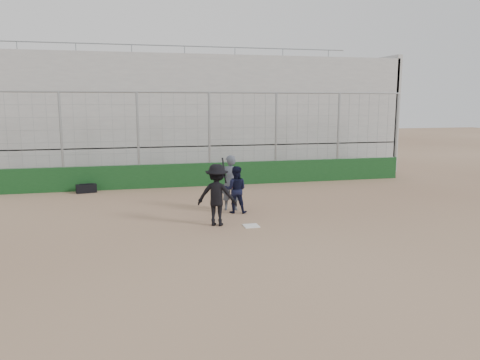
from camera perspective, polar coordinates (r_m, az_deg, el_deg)
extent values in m
plane|color=brown|center=(13.79, 1.37, -5.66)|extent=(90.00, 90.00, 0.00)
cube|color=white|center=(13.78, 1.37, -5.61)|extent=(0.44, 0.44, 0.02)
cube|color=#113816|center=(20.39, -3.70, 0.72)|extent=(18.00, 0.25, 1.00)
cylinder|color=gray|center=(20.21, -3.75, 4.93)|extent=(0.10, 0.10, 4.00)
cylinder|color=gray|center=(23.49, 18.52, 5.09)|extent=(0.10, 0.10, 4.00)
cylinder|color=gray|center=(20.16, -3.81, 10.61)|extent=(18.00, 0.07, 0.07)
cube|color=#9E9E9E|center=(25.20, -5.65, 3.07)|extent=(20.00, 6.70, 1.60)
cube|color=#9E9E9E|center=(25.04, -5.76, 9.67)|extent=(20.00, 6.70, 4.20)
cube|color=#9E9E9E|center=(28.22, 15.01, 7.75)|extent=(0.25, 6.70, 6.10)
cylinder|color=gray|center=(28.35, -6.78, 15.91)|extent=(20.00, 0.06, 0.06)
imported|color=black|center=(13.72, -2.82, -1.83)|extent=(1.34, 1.07, 1.82)
cylinder|color=black|center=(13.79, -1.94, 1.18)|extent=(0.07, 0.57, 0.71)
imported|color=black|center=(15.29, -0.54, -2.18)|extent=(0.90, 0.79, 1.01)
sphere|color=maroon|center=(15.21, -0.54, -0.66)|extent=(0.28, 0.28, 0.28)
imported|color=#474E5A|center=(15.64, -1.18, -0.67)|extent=(0.76, 0.58, 1.68)
cube|color=black|center=(19.75, -18.23, -1.00)|extent=(0.84, 0.47, 0.34)
cylinder|color=black|center=(19.72, -18.26, -0.46)|extent=(0.51, 0.13, 0.04)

